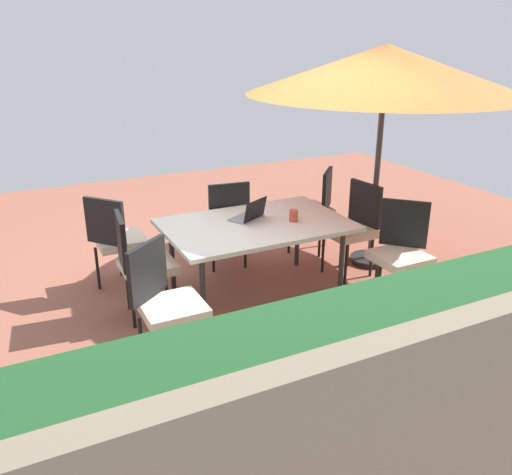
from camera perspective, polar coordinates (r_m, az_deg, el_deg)
ground_plane at (r=5.35m, az=0.00°, el=-6.05°), size 10.00×10.00×0.02m
hedge_row at (r=3.23m, az=22.27°, el=-15.11°), size 6.30×0.81×1.21m
dining_table at (r=5.07m, az=0.00°, el=1.03°), size 1.73×1.13×0.74m
patio_umbrella at (r=5.70m, az=13.66°, el=16.98°), size 2.80×2.80×2.33m
chair_northwest at (r=5.13m, az=15.24°, el=-1.20°), size 0.59×0.59×0.98m
chair_west at (r=5.67m, az=10.36°, el=1.38°), size 0.48×0.47×0.98m
chair_southeast at (r=5.42m, az=-14.67°, el=0.08°), size 0.59×0.58×0.98m
chair_east at (r=4.81m, az=-12.23°, el=-2.41°), size 0.48×0.47×0.98m
chair_south at (r=5.77m, az=-3.25°, el=2.04°), size 0.48×0.49×0.98m
chair_northeast at (r=4.10m, az=-9.65°, el=-6.52°), size 0.58×0.58×0.98m
chair_southwest at (r=6.23m, az=6.17°, el=3.41°), size 0.59×0.59×0.98m
laptop at (r=5.12m, az=-0.71°, el=2.41°), size 0.40×0.37×0.21m
cup at (r=5.09m, az=4.03°, el=2.34°), size 0.08×0.08×0.11m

